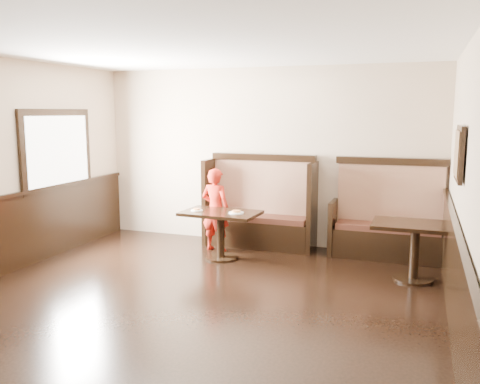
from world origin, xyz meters
The scene contains 9 objects.
ground centered at (0.00, 0.00, 0.00)m, with size 7.00×7.00×0.00m, color black.
room_shell centered at (-0.30, 0.28, 0.67)m, with size 7.00×7.00×7.00m.
booth_main centered at (0.00, 3.30, 0.53)m, with size 1.75×0.72×1.45m.
booth_neighbor centered at (1.95, 3.29, 0.48)m, with size 1.65×0.72×1.45m.
table_main centered at (-0.31, 2.39, 0.53)m, with size 1.12×0.74×0.69m.
table_neighbor centered at (2.34, 2.32, 0.55)m, with size 1.06×0.70×0.73m.
child centered at (-0.55, 2.77, 0.64)m, with size 0.46×0.30×1.27m, color #B01F12.
pizza_plate_left centered at (-0.67, 2.34, 0.70)m, with size 0.17×0.17×0.03m.
pizza_plate_right centered at (-0.06, 2.36, 0.71)m, with size 0.22×0.22×0.04m.
Camera 1 is at (2.35, -4.24, 2.10)m, focal length 38.00 mm.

